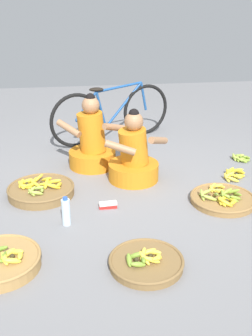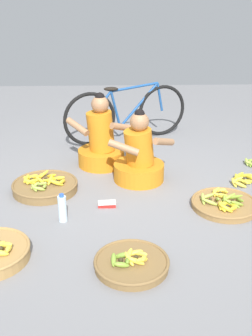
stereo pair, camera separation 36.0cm
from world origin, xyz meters
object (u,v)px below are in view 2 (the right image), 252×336
(vendor_woman_front, at_px, (139,159))
(water_bottle, at_px, (62,208))
(vendor_woman_behind, at_px, (101,143))
(loose_bananas_front_right, at_px, (242,180))
(banana_basket_near_vendor, at_px, (131,263))
(banana_basket_back_right, at_px, (224,204))
(banana_basket_mid_left, at_px, (45,186))
(packet_carton_stack, at_px, (107,204))
(bicycle_leaning, at_px, (127,114))

(vendor_woman_front, distance_m, water_bottle, 1.07)
(vendor_woman_front, distance_m, vendor_woman_behind, 0.58)
(vendor_woman_behind, height_order, loose_bananas_front_right, vendor_woman_behind)
(banana_basket_near_vendor, height_order, banana_basket_back_right, banana_basket_back_right)
(banana_basket_near_vendor, xyz_separation_m, banana_basket_mid_left, (-0.79, 1.23, 0.02))
(banana_basket_near_vendor, bearing_deg, packet_carton_stack, 101.63)
(bicycle_leaning, height_order, packet_carton_stack, bicycle_leaning)
(vendor_woman_behind, xyz_separation_m, banana_basket_near_vendor, (0.25, -1.88, -0.23))
(banana_basket_near_vendor, xyz_separation_m, loose_bananas_front_right, (1.20, 1.36, -0.01))
(banana_basket_back_right, xyz_separation_m, packet_carton_stack, (-1.06, 0.05, -0.01))
(vendor_woman_front, relative_size, loose_bananas_front_right, 2.50)
(banana_basket_back_right, relative_size, water_bottle, 2.36)
(bicycle_leaning, xyz_separation_m, banana_basket_mid_left, (-0.86, -1.48, -0.30))
(loose_bananas_front_right, bearing_deg, banana_basket_back_right, -121.53)
(water_bottle, bearing_deg, loose_bananas_front_right, 21.87)
(loose_bananas_front_right, bearing_deg, vendor_woman_front, 174.63)
(bicycle_leaning, height_order, banana_basket_near_vendor, bicycle_leaning)
(vendor_woman_behind, relative_size, water_bottle, 3.23)
(bicycle_leaning, xyz_separation_m, water_bottle, (-0.62, -2.06, -0.24))
(banana_basket_mid_left, height_order, water_bottle, water_bottle)
(banana_basket_mid_left, bearing_deg, bicycle_leaning, 59.91)
(banana_basket_mid_left, bearing_deg, vendor_woman_front, 13.58)
(banana_basket_back_right, xyz_separation_m, banana_basket_mid_left, (-1.67, 0.39, 0.02))
(water_bottle, bearing_deg, vendor_woman_front, 48.98)
(water_bottle, height_order, packet_carton_stack, water_bottle)
(vendor_woman_behind, bearing_deg, banana_basket_near_vendor, -82.30)
(banana_basket_mid_left, bearing_deg, vendor_woman_behind, 50.05)
(banana_basket_mid_left, distance_m, water_bottle, 0.63)
(water_bottle, xyz_separation_m, packet_carton_stack, (0.37, 0.23, -0.09))
(banana_basket_back_right, relative_size, loose_bananas_front_right, 1.99)
(packet_carton_stack, bearing_deg, banana_basket_back_right, -2.45)
(vendor_woman_front, bearing_deg, water_bottle, -131.02)
(banana_basket_near_vendor, relative_size, water_bottle, 2.11)
(banana_basket_near_vendor, xyz_separation_m, packet_carton_stack, (-0.18, 0.89, -0.01))
(banana_basket_near_vendor, bearing_deg, banana_basket_back_right, 43.67)
(banana_basket_back_right, bearing_deg, banana_basket_near_vendor, -136.33)
(loose_bananas_front_right, distance_m, water_bottle, 1.89)
(bicycle_leaning, relative_size, banana_basket_back_right, 2.66)
(banana_basket_back_right, height_order, packet_carton_stack, banana_basket_back_right)
(bicycle_leaning, relative_size, banana_basket_mid_left, 2.50)
(packet_carton_stack, bearing_deg, bicycle_leaning, 82.32)
(water_bottle, bearing_deg, banana_basket_near_vendor, -49.83)
(vendor_woman_behind, relative_size, banana_basket_mid_left, 1.29)
(bicycle_leaning, bearing_deg, vendor_woman_front, -86.34)
(banana_basket_mid_left, relative_size, loose_bananas_front_right, 2.12)
(banana_basket_near_vendor, relative_size, banana_basket_mid_left, 0.84)
(bicycle_leaning, height_order, banana_basket_mid_left, bicycle_leaning)
(vendor_woman_behind, bearing_deg, vendor_woman_front, -46.38)
(loose_bananas_front_right, bearing_deg, vendor_woman_behind, 160.43)
(banana_basket_back_right, bearing_deg, banana_basket_mid_left, 166.77)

